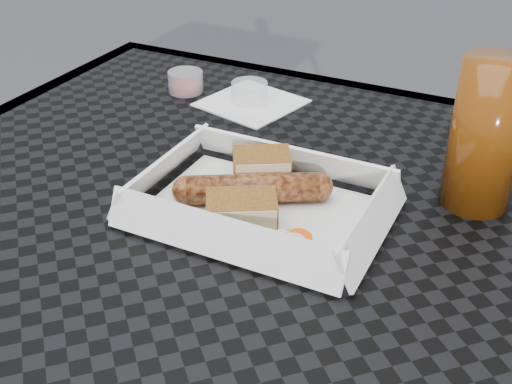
% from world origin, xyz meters
% --- Properties ---
extents(patio_table, '(0.80, 0.80, 0.74)m').
position_xyz_m(patio_table, '(0.00, 0.00, 0.67)').
color(patio_table, black).
rests_on(patio_table, ground).
extents(food_tray, '(0.22, 0.15, 0.00)m').
position_xyz_m(food_tray, '(0.04, 0.02, 0.75)').
color(food_tray, white).
rests_on(food_tray, patio_table).
extents(bratwurst, '(0.15, 0.10, 0.03)m').
position_xyz_m(bratwurst, '(0.03, 0.03, 0.76)').
color(bratwurst, brown).
rests_on(bratwurst, food_tray).
extents(bread_near, '(0.07, 0.07, 0.04)m').
position_xyz_m(bread_near, '(0.02, 0.06, 0.77)').
color(bread_near, brown).
rests_on(bread_near, food_tray).
extents(bread_far, '(0.08, 0.07, 0.03)m').
position_xyz_m(bread_far, '(0.04, -0.02, 0.77)').
color(bread_far, brown).
rests_on(bread_far, food_tray).
extents(veg_garnish, '(0.03, 0.03, 0.00)m').
position_xyz_m(veg_garnish, '(0.09, -0.03, 0.75)').
color(veg_garnish, '#FE520B').
rests_on(veg_garnish, food_tray).
extents(napkin, '(0.15, 0.15, 0.00)m').
position_xyz_m(napkin, '(-0.09, 0.26, 0.75)').
color(napkin, white).
rests_on(napkin, patio_table).
extents(condiment_cup_sauce, '(0.05, 0.05, 0.03)m').
position_xyz_m(condiment_cup_sauce, '(-0.20, 0.25, 0.76)').
color(condiment_cup_sauce, maroon).
rests_on(condiment_cup_sauce, patio_table).
extents(condiment_cup_empty, '(0.05, 0.05, 0.03)m').
position_xyz_m(condiment_cup_empty, '(-0.10, 0.26, 0.76)').
color(condiment_cup_empty, silver).
rests_on(condiment_cup_empty, patio_table).
extents(drink_glass, '(0.07, 0.07, 0.16)m').
position_xyz_m(drink_glass, '(0.23, 0.13, 0.82)').
color(drink_glass, '#5B2A07').
rests_on(drink_glass, patio_table).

